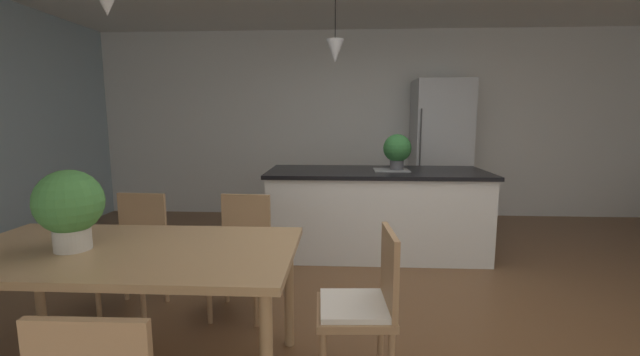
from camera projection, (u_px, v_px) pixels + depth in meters
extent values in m
cube|color=brown|center=(402.00, 319.00, 2.97)|extent=(10.00, 8.40, 0.04)
cube|color=silver|center=(372.00, 125.00, 5.99)|extent=(10.00, 0.12, 2.70)
cube|color=tan|center=(126.00, 252.00, 2.16)|extent=(1.81, 0.93, 0.04)
cylinder|color=tan|center=(39.00, 284.00, 2.63)|extent=(0.06, 0.06, 0.74)
cylinder|color=tan|center=(289.00, 290.00, 2.55)|extent=(0.06, 0.06, 0.74)
cube|color=#A87F56|center=(132.00, 256.00, 3.00)|extent=(0.42, 0.42, 0.04)
cube|color=white|center=(131.00, 251.00, 2.99)|extent=(0.38, 0.38, 0.03)
cube|color=#A87F56|center=(143.00, 220.00, 3.14)|extent=(0.38, 0.05, 0.42)
cylinder|color=#A87F56|center=(143.00, 295.00, 2.85)|extent=(0.04, 0.04, 0.41)
cylinder|color=#A87F56|center=(98.00, 293.00, 2.88)|extent=(0.04, 0.04, 0.41)
cylinder|color=#A87F56|center=(166.00, 277.00, 3.18)|extent=(0.04, 0.04, 0.41)
cylinder|color=#A87F56|center=(125.00, 275.00, 3.22)|extent=(0.04, 0.04, 0.41)
cube|color=#A87F56|center=(239.00, 258.00, 2.95)|extent=(0.43, 0.43, 0.04)
cube|color=white|center=(239.00, 253.00, 2.95)|extent=(0.39, 0.39, 0.03)
cube|color=#A87F56|center=(246.00, 221.00, 3.10)|extent=(0.38, 0.06, 0.42)
cylinder|color=#A87F56|center=(256.00, 298.00, 2.80)|extent=(0.04, 0.04, 0.41)
cylinder|color=#A87F56|center=(209.00, 296.00, 2.84)|extent=(0.04, 0.04, 0.41)
cylinder|color=#A87F56|center=(268.00, 279.00, 3.13)|extent=(0.04, 0.04, 0.41)
cylinder|color=#A87F56|center=(226.00, 277.00, 3.18)|extent=(0.04, 0.04, 0.41)
cube|color=#A87F56|center=(354.00, 311.00, 2.14)|extent=(0.42, 0.42, 0.04)
cube|color=white|center=(355.00, 305.00, 2.13)|extent=(0.38, 0.38, 0.03)
cube|color=#A87F56|center=(389.00, 270.00, 2.10)|extent=(0.05, 0.38, 0.42)
cylinder|color=#A87F56|center=(322.00, 334.00, 2.34)|extent=(0.04, 0.04, 0.41)
cylinder|color=#A87F56|center=(381.00, 334.00, 2.34)|extent=(0.04, 0.04, 0.41)
cube|color=silver|center=(376.00, 213.00, 4.31)|extent=(2.22, 0.86, 0.88)
cube|color=black|center=(377.00, 172.00, 4.24)|extent=(2.28, 0.92, 0.04)
cube|color=gray|center=(391.00, 170.00, 4.23)|extent=(0.36, 0.30, 0.01)
cube|color=#B2B5B7|center=(440.00, 152.00, 5.60)|extent=(0.75, 0.64, 1.96)
cylinder|color=#4C4C4C|center=(420.00, 154.00, 5.28)|extent=(0.02, 0.02, 1.18)
cylinder|color=black|center=(335.00, 15.00, 4.03)|extent=(0.01, 0.01, 0.47)
cone|color=#B7B7B7|center=(335.00, 51.00, 4.09)|extent=(0.18, 0.18, 0.23)
cylinder|color=#4C4C51|center=(397.00, 165.00, 4.22)|extent=(0.14, 0.14, 0.11)
sphere|color=#2D6B33|center=(397.00, 148.00, 4.20)|extent=(0.29, 0.29, 0.29)
cylinder|color=beige|center=(73.00, 239.00, 2.12)|extent=(0.18, 0.18, 0.12)
sphere|color=#478C42|center=(69.00, 202.00, 2.09)|extent=(0.34, 0.34, 0.34)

